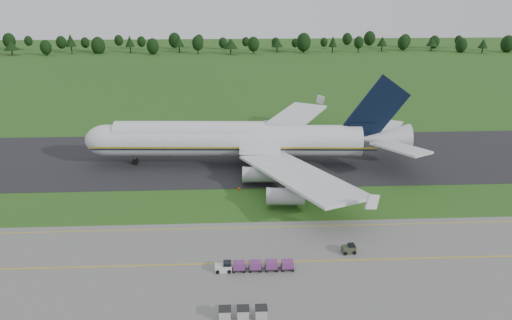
{
  "coord_description": "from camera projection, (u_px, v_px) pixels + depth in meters",
  "views": [
    {
      "loc": [
        -5.73,
        -90.87,
        42.33
      ],
      "look_at": [
        -1.22,
        2.0,
        8.73
      ],
      "focal_mm": 35.0,
      "sensor_mm": 36.0,
      "label": 1
    }
  ],
  "objects": [
    {
      "name": "uld_row",
      "position": [
        243.0,
        313.0,
        65.89
      ],
      "size": [
        6.45,
        1.65,
        1.63
      ],
      "color": "#AEAEAE",
      "rests_on": "apron"
    },
    {
      "name": "taxiway",
      "position": [
        256.0,
        157.0,
        126.3
      ],
      "size": [
        300.0,
        40.0,
        0.08
      ],
      "primitive_type": "cube",
      "color": "black",
      "rests_on": "ground"
    },
    {
      "name": "utility_cart",
      "position": [
        349.0,
        250.0,
        81.87
      ],
      "size": [
        2.34,
        1.56,
        1.21
      ],
      "color": "#313927",
      "rests_on": "apron"
    },
    {
      "name": "aircraft",
      "position": [
        240.0,
        140.0,
        119.49
      ],
      "size": [
        78.58,
        76.61,
        22.1
      ],
      "color": "silver",
      "rests_on": "ground"
    },
    {
      "name": "apron_markings",
      "position": [
        273.0,
        280.0,
        74.64
      ],
      "size": [
        300.0,
        30.2,
        0.01
      ],
      "color": "gold",
      "rests_on": "apron"
    },
    {
      "name": "tree_line",
      "position": [
        237.0,
        43.0,
        304.58
      ],
      "size": [
        529.4,
        22.75,
        11.88
      ],
      "color": "black",
      "rests_on": "ground"
    },
    {
      "name": "edge_markers",
      "position": [
        260.0,
        189.0,
        106.78
      ],
      "size": [
        9.36,
        0.3,
        0.6
      ],
      "color": "#E45107",
      "rests_on": "ground"
    },
    {
      "name": "ground",
      "position": [
        263.0,
        204.0,
        100.01
      ],
      "size": [
        600.0,
        600.0,
        0.0
      ],
      "primitive_type": "plane",
      "color": "#265318",
      "rests_on": "ground"
    },
    {
      "name": "baggage_train",
      "position": [
        253.0,
        266.0,
        76.85
      ],
      "size": [
        12.18,
        1.56,
        1.5
      ],
      "color": "silver",
      "rests_on": "apron"
    },
    {
      "name": "apron",
      "position": [
        278.0,
        309.0,
        68.06
      ],
      "size": [
        300.0,
        52.0,
        0.06
      ],
      "primitive_type": "cube",
      "color": "slate",
      "rests_on": "ground"
    }
  ]
}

